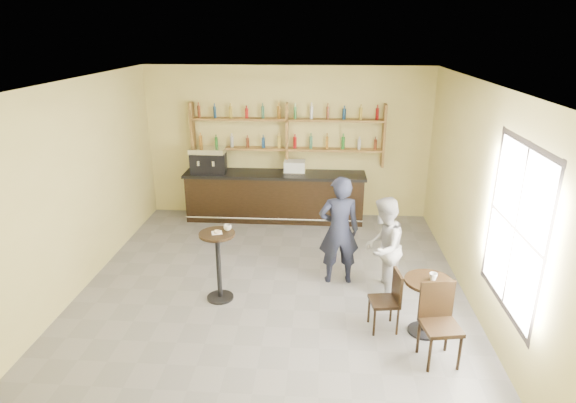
# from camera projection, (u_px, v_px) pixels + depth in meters

# --- Properties ---
(floor) EXTENTS (7.00, 7.00, 0.00)m
(floor) POSITION_uv_depth(u_px,v_px,m) (272.00, 294.00, 7.49)
(floor) COLOR slate
(floor) RESTS_ON ground
(ceiling) EXTENTS (7.00, 7.00, 0.00)m
(ceiling) POSITION_uv_depth(u_px,v_px,m) (269.00, 84.00, 6.40)
(ceiling) COLOR white
(ceiling) RESTS_ON wall_back
(wall_back) EXTENTS (7.00, 0.00, 7.00)m
(wall_back) POSITION_uv_depth(u_px,v_px,m) (287.00, 143.00, 10.23)
(wall_back) COLOR #D7CA7A
(wall_back) RESTS_ON floor
(wall_front) EXTENTS (7.00, 0.00, 7.00)m
(wall_front) POSITION_uv_depth(u_px,v_px,m) (223.00, 349.00, 3.66)
(wall_front) COLOR #D7CA7A
(wall_front) RESTS_ON floor
(wall_left) EXTENTS (0.00, 7.00, 7.00)m
(wall_left) POSITION_uv_depth(u_px,v_px,m) (70.00, 192.00, 7.14)
(wall_left) COLOR #D7CA7A
(wall_left) RESTS_ON floor
(wall_right) EXTENTS (0.00, 7.00, 7.00)m
(wall_right) POSITION_uv_depth(u_px,v_px,m) (483.00, 202.00, 6.75)
(wall_right) COLOR #D7CA7A
(wall_right) RESTS_ON floor
(window_pane) EXTENTS (0.00, 2.00, 2.00)m
(window_pane) POSITION_uv_depth(u_px,v_px,m) (516.00, 229.00, 5.59)
(window_pane) COLOR white
(window_pane) RESTS_ON wall_right
(window_frame) EXTENTS (0.04, 1.70, 2.10)m
(window_frame) POSITION_uv_depth(u_px,v_px,m) (515.00, 229.00, 5.59)
(window_frame) COLOR black
(window_frame) RESTS_ON wall_right
(shelf_unit) EXTENTS (4.00, 0.26, 1.40)m
(shelf_unit) POSITION_uv_depth(u_px,v_px,m) (287.00, 134.00, 10.03)
(shelf_unit) COLOR brown
(shelf_unit) RESTS_ON wall_back
(liquor_bottles) EXTENTS (3.68, 0.10, 1.00)m
(liquor_bottles) POSITION_uv_depth(u_px,v_px,m) (287.00, 126.00, 9.98)
(liquor_bottles) COLOR #8C5919
(liquor_bottles) RESTS_ON shelf_unit
(bar_counter) EXTENTS (3.81, 0.74, 1.03)m
(bar_counter) POSITION_uv_depth(u_px,v_px,m) (275.00, 196.00, 10.28)
(bar_counter) COLOR black
(bar_counter) RESTS_ON floor
(espresso_machine) EXTENTS (0.77, 0.53, 0.52)m
(espresso_machine) POSITION_uv_depth(u_px,v_px,m) (208.00, 160.00, 10.11)
(espresso_machine) COLOR black
(espresso_machine) RESTS_ON bar_counter
(pastry_case) EXTENTS (0.48, 0.39, 0.27)m
(pastry_case) POSITION_uv_depth(u_px,v_px,m) (295.00, 167.00, 10.03)
(pastry_case) COLOR silver
(pastry_case) RESTS_ON bar_counter
(pedestal_table) EXTENTS (0.68, 0.68, 1.09)m
(pedestal_table) POSITION_uv_depth(u_px,v_px,m) (219.00, 266.00, 7.19)
(pedestal_table) COLOR black
(pedestal_table) RESTS_ON floor
(napkin) EXTENTS (0.19, 0.19, 0.00)m
(napkin) POSITION_uv_depth(u_px,v_px,m) (217.00, 233.00, 7.00)
(napkin) COLOR white
(napkin) RESTS_ON pedestal_table
(donut) EXTENTS (0.12, 0.12, 0.04)m
(donut) POSITION_uv_depth(u_px,v_px,m) (217.00, 232.00, 6.99)
(donut) COLOR gold
(donut) RESTS_ON napkin
(cup_pedestal) EXTENTS (0.14, 0.14, 0.09)m
(cup_pedestal) POSITION_uv_depth(u_px,v_px,m) (227.00, 228.00, 7.07)
(cup_pedestal) COLOR white
(cup_pedestal) RESTS_ON pedestal_table
(man_main) EXTENTS (0.69, 0.49, 1.78)m
(man_main) POSITION_uv_depth(u_px,v_px,m) (339.00, 230.00, 7.59)
(man_main) COLOR black
(man_main) RESTS_ON floor
(cafe_table) EXTENTS (0.70, 0.70, 0.80)m
(cafe_table) POSITION_uv_depth(u_px,v_px,m) (426.00, 306.00, 6.42)
(cafe_table) COLOR black
(cafe_table) RESTS_ON floor
(cup_cafe) EXTENTS (0.13, 0.13, 0.10)m
(cup_cafe) POSITION_uv_depth(u_px,v_px,m) (433.00, 277.00, 6.26)
(cup_cafe) COLOR white
(cup_cafe) RESTS_ON cafe_table
(chair_west) EXTENTS (0.42, 0.42, 0.86)m
(chair_west) POSITION_uv_depth(u_px,v_px,m) (384.00, 301.00, 6.49)
(chair_west) COLOR black
(chair_west) RESTS_ON floor
(chair_south) EXTENTS (0.51, 0.51, 1.01)m
(chair_south) POSITION_uv_depth(u_px,v_px,m) (441.00, 326.00, 5.82)
(chair_south) COLOR black
(chair_south) RESTS_ON floor
(patron_second) EXTENTS (0.84, 0.93, 1.57)m
(patron_second) POSITION_uv_depth(u_px,v_px,m) (383.00, 247.00, 7.25)
(patron_second) COLOR #959499
(patron_second) RESTS_ON floor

